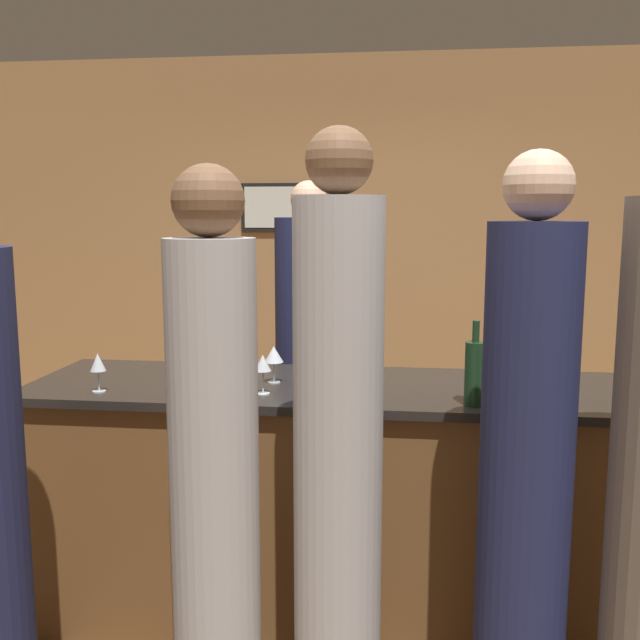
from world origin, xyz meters
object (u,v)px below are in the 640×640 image
Objects in this scene: wine_bottle_1 at (225,346)px; guest_2 at (338,459)px; wine_bottle_0 at (475,372)px; guest_0 at (214,474)px; wine_bottle_2 at (222,360)px; bartender at (309,370)px; guest_4 at (525,480)px.

guest_2 is at bearing -55.84° from wine_bottle_1.
wine_bottle_1 is (-0.59, 0.87, 0.19)m from guest_2.
guest_0 is at bearing -151.52° from wine_bottle_0.
wine_bottle_2 reaches higher than wine_bottle_1.
wine_bottle_0 reaches higher than wine_bottle_2.
bartender is at bearing 78.35° from wine_bottle_2.
guest_2 is 1.04× the size of guest_4.
guest_2 is 0.78m from wine_bottle_2.
guest_4 is 0.50m from wine_bottle_0.
bartender reaches higher than wine_bottle_2.
guest_4 reaches higher than wine_bottle_0.
guest_4 is 6.32× the size of wine_bottle_1.
guest_0 is at bearing -77.76° from wine_bottle_1.
bartender is 1.01× the size of guest_0.
guest_2 reaches higher than wine_bottle_0.
wine_bottle_0 is (0.76, -1.16, 0.27)m from bartender.
guest_4 is at bearing 119.28° from bartender.
guest_0 is 6.20× the size of wine_bottle_1.
guest_4 is at bearing -73.94° from wine_bottle_0.
wine_bottle_0 is at bearing 28.48° from guest_0.
wine_bottle_0 is 0.98m from wine_bottle_2.
wine_bottle_0 is at bearing 42.03° from guest_2.
guest_4 is at bearing 2.18° from guest_0.
wine_bottle_1 is at bearing 156.44° from wine_bottle_0.
wine_bottle_1 is (-1.17, 0.88, 0.23)m from guest_4.
guest_0 is 0.40m from guest_2.
guest_4 is at bearing -1.08° from guest_2.
guest_4 is (0.89, -1.58, 0.03)m from bartender.
guest_4 is 1.25m from wine_bottle_2.
guest_0 is at bearing 87.10° from bartender.
guest_4 is (0.97, 0.04, 0.01)m from guest_0.
guest_0 reaches higher than wine_bottle_2.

